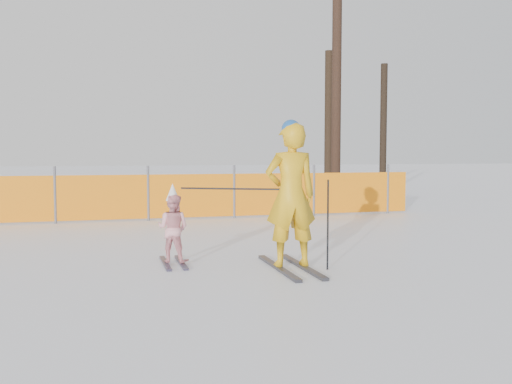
% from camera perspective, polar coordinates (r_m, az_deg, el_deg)
% --- Properties ---
extents(ground, '(120.00, 120.00, 0.00)m').
position_cam_1_polar(ground, '(7.61, 0.98, -7.78)').
color(ground, white).
rests_on(ground, ground).
extents(adult, '(0.70, 1.68, 1.98)m').
position_cam_1_polar(adult, '(7.57, 3.49, -0.28)').
color(adult, black).
rests_on(adult, ground).
extents(child, '(0.58, 1.01, 1.13)m').
position_cam_1_polar(child, '(8.00, -8.30, -3.53)').
color(child, black).
rests_on(child, ground).
extents(ski_poles, '(1.83, 0.89, 1.20)m').
position_cam_1_polar(ski_poles, '(7.62, 1.89, -1.33)').
color(ski_poles, black).
rests_on(ski_poles, ground).
extents(safety_fence, '(14.53, 0.06, 1.25)m').
position_cam_1_polar(safety_fence, '(13.11, -14.10, -0.49)').
color(safety_fence, '#595960').
rests_on(safety_fence, ground).
extents(tree_trunks, '(3.13, 3.88, 6.48)m').
position_cam_1_polar(tree_trunks, '(19.88, 8.84, 7.65)').
color(tree_trunks, black).
rests_on(tree_trunks, ground).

